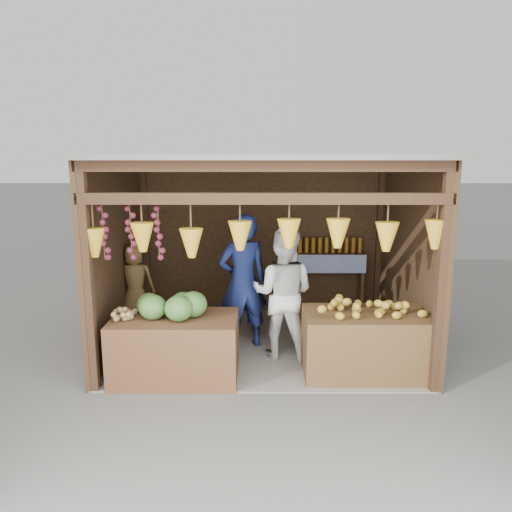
{
  "coord_description": "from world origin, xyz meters",
  "views": [
    {
      "loc": [
        -0.07,
        -6.72,
        2.66
      ],
      "look_at": [
        -0.1,
        -0.1,
        1.3
      ],
      "focal_mm": 35.0,
      "sensor_mm": 36.0,
      "label": 1
    }
  ],
  "objects_px": {
    "counter_left": "(175,348)",
    "counter_right": "(366,344)",
    "man_standing": "(243,282)",
    "woman_standing": "(283,294)",
    "vendor_seated": "(135,281)"
  },
  "relations": [
    {
      "from": "man_standing",
      "to": "vendor_seated",
      "type": "bearing_deg",
      "value": -27.11
    },
    {
      "from": "counter_left",
      "to": "vendor_seated",
      "type": "relative_size",
      "value": 1.37
    },
    {
      "from": "counter_left",
      "to": "woman_standing",
      "type": "bearing_deg",
      "value": 26.97
    },
    {
      "from": "man_standing",
      "to": "vendor_seated",
      "type": "height_order",
      "value": "man_standing"
    },
    {
      "from": "counter_left",
      "to": "woman_standing",
      "type": "distance_m",
      "value": 1.56
    },
    {
      "from": "counter_right",
      "to": "man_standing",
      "type": "relative_size",
      "value": 0.82
    },
    {
      "from": "counter_right",
      "to": "vendor_seated",
      "type": "height_order",
      "value": "vendor_seated"
    },
    {
      "from": "counter_right",
      "to": "woman_standing",
      "type": "relative_size",
      "value": 0.89
    },
    {
      "from": "man_standing",
      "to": "woman_standing",
      "type": "relative_size",
      "value": 1.08
    },
    {
      "from": "counter_right",
      "to": "man_standing",
      "type": "xyz_separation_m",
      "value": [
        -1.53,
        0.88,
        0.55
      ]
    },
    {
      "from": "man_standing",
      "to": "vendor_seated",
      "type": "relative_size",
      "value": 1.73
    },
    {
      "from": "counter_left",
      "to": "counter_right",
      "type": "relative_size",
      "value": 0.97
    },
    {
      "from": "man_standing",
      "to": "woman_standing",
      "type": "height_order",
      "value": "man_standing"
    },
    {
      "from": "counter_left",
      "to": "woman_standing",
      "type": "height_order",
      "value": "woman_standing"
    },
    {
      "from": "counter_right",
      "to": "counter_left",
      "type": "bearing_deg",
      "value": -177.01
    }
  ]
}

